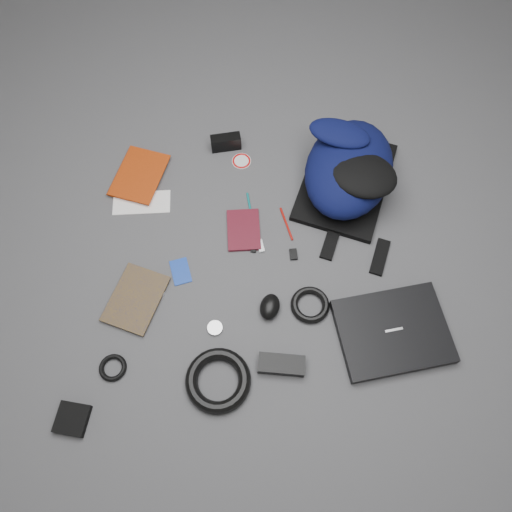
{
  "coord_description": "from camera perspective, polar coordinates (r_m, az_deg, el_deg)",
  "views": [
    {
      "loc": [
        -0.04,
        -0.72,
        1.58
      ],
      "look_at": [
        0.0,
        0.0,
        0.02
      ],
      "focal_mm": 35.0,
      "sensor_mm": 36.0,
      "label": 1
    }
  ],
  "objects": [
    {
      "name": "dvd_case",
      "position": [
        1.78,
        -1.43,
        3.0
      ],
      "size": [
        0.12,
        0.16,
        0.01
      ],
      "primitive_type": "cube",
      "rotation": [
        0.0,
        0.0,
        0.0
      ],
      "color": "#440D16",
      "rests_on": "ground"
    },
    {
      "name": "pen_red",
      "position": [
        1.8,
        3.49,
        3.69
      ],
      "size": [
        0.04,
        0.13,
        0.01
      ],
      "primitive_type": "cylinder",
      "rotation": [
        1.57,
        0.0,
        0.24
      ],
      "color": "#A8130C",
      "rests_on": "ground"
    },
    {
      "name": "cable_coil",
      "position": [
        1.67,
        6.2,
        -5.57
      ],
      "size": [
        0.16,
        0.16,
        0.03
      ],
      "primitive_type": "torus",
      "rotation": [
        0.0,
        0.0,
        0.23
      ],
      "color": "black",
      "rests_on": "ground"
    },
    {
      "name": "pouch",
      "position": [
        1.67,
        -20.27,
        -17.07
      ],
      "size": [
        0.11,
        0.11,
        0.02
      ],
      "primitive_type": "cube",
      "rotation": [
        0.0,
        0.0,
        -0.22
      ],
      "color": "black",
      "rests_on": "ground"
    },
    {
      "name": "power_brick",
      "position": [
        1.6,
        2.93,
        -12.28
      ],
      "size": [
        0.15,
        0.08,
        0.04
      ],
      "primitive_type": "cube",
      "rotation": [
        0.0,
        0.0,
        -0.15
      ],
      "color": "black",
      "rests_on": "ground"
    },
    {
      "name": "comic_book",
      "position": [
        1.75,
        -15.89,
        -3.9
      ],
      "size": [
        0.23,
        0.27,
        0.02
      ],
      "primitive_type": "imported",
      "rotation": [
        0.0,
        0.0,
        -0.41
      ],
      "color": "#99730A",
      "rests_on": "ground"
    },
    {
      "name": "pen_teal",
      "position": [
        1.83,
        -0.67,
        5.42
      ],
      "size": [
        0.02,
        0.13,
        0.01
      ],
      "primitive_type": "cylinder",
      "rotation": [
        1.57,
        0.0,
        0.11
      ],
      "color": "#0C7173",
      "rests_on": "ground"
    },
    {
      "name": "sticker_disc",
      "position": [
        1.94,
        -1.67,
        10.79
      ],
      "size": [
        0.09,
        0.09,
        0.0
      ],
      "primitive_type": "cylinder",
      "rotation": [
        0.0,
        0.0,
        -0.19
      ],
      "color": "white",
      "rests_on": "ground"
    },
    {
      "name": "key_fob",
      "position": [
        1.74,
        4.3,
        0.19
      ],
      "size": [
        0.03,
        0.04,
        0.01
      ],
      "primitive_type": "cube",
      "rotation": [
        0.0,
        0.0,
        0.03
      ],
      "color": "black",
      "rests_on": "ground"
    },
    {
      "name": "compact_camera",
      "position": [
        1.96,
        -3.47,
        12.84
      ],
      "size": [
        0.12,
        0.05,
        0.06
      ],
      "primitive_type": "cube",
      "rotation": [
        0.0,
        0.0,
        0.11
      ],
      "color": "black",
      "rests_on": "ground"
    },
    {
      "name": "ground",
      "position": [
        1.74,
        0.0,
        -0.28
      ],
      "size": [
        4.0,
        4.0,
        0.0
      ],
      "primitive_type": "plane",
      "color": "#4F4F51",
      "rests_on": "ground"
    },
    {
      "name": "id_badge",
      "position": [
        1.74,
        -8.61,
        -1.75
      ],
      "size": [
        0.08,
        0.11,
        0.0
      ],
      "primitive_type": "cube",
      "rotation": [
        0.0,
        0.0,
        0.23
      ],
      "color": "#163CAB",
      "rests_on": "ground"
    },
    {
      "name": "headphone_left",
      "position": [
        1.72,
        -11.1,
        -4.07
      ],
      "size": [
        0.05,
        0.05,
        0.01
      ],
      "primitive_type": "cylinder",
      "rotation": [
        0.0,
        0.0,
        -0.16
      ],
      "color": "#BABBBD",
      "rests_on": "ground"
    },
    {
      "name": "backpack",
      "position": [
        1.84,
        10.57,
        9.81
      ],
      "size": [
        0.48,
        0.56,
        0.2
      ],
      "primitive_type": null,
      "rotation": [
        0.0,
        0.0,
        -0.39
      ],
      "color": "black",
      "rests_on": "ground"
    },
    {
      "name": "mouse",
      "position": [
        1.65,
        1.59,
        -5.82
      ],
      "size": [
        0.09,
        0.11,
        0.05
      ],
      "primitive_type": "ellipsoid",
      "rotation": [
        0.0,
        0.0,
        -0.31
      ],
      "color": "black",
      "rests_on": "ground"
    },
    {
      "name": "textbook_red",
      "position": [
        1.98,
        -15.45,
        9.44
      ],
      "size": [
        0.24,
        0.27,
        0.02
      ],
      "primitive_type": "imported",
      "rotation": [
        0.0,
        0.0,
        -0.34
      ],
      "color": "#942A08",
      "rests_on": "ground"
    },
    {
      "name": "headphone_right",
      "position": [
        1.65,
        -4.71,
        -8.21
      ],
      "size": [
        0.06,
        0.06,
        0.01
      ],
      "primitive_type": "cylinder",
      "rotation": [
        0.0,
        0.0,
        -0.33
      ],
      "color": "#ABABAD",
      "rests_on": "ground"
    },
    {
      "name": "power_cord_coil",
      "position": [
        1.59,
        -4.35,
        -13.98
      ],
      "size": [
        0.25,
        0.25,
        0.04
      ],
      "primitive_type": "torus",
      "rotation": [
        0.0,
        0.0,
        0.28
      ],
      "color": "black",
      "rests_on": "ground"
    },
    {
      "name": "usb_silver",
      "position": [
        1.75,
        0.55,
        1.16
      ],
      "size": [
        0.03,
        0.05,
        0.01
      ],
      "primitive_type": "cube",
      "rotation": [
        0.0,
        0.0,
        0.14
      ],
      "color": "#B1B2B4",
      "rests_on": "ground"
    },
    {
      "name": "laptop",
      "position": [
        1.69,
        15.35,
        -8.31
      ],
      "size": [
        0.38,
        0.32,
        0.03
      ],
      "primitive_type": "cube",
      "rotation": [
        0.0,
        0.0,
        0.13
      ],
      "color": "black",
      "rests_on": "ground"
    },
    {
      "name": "earbud_coil",
      "position": [
        1.67,
        -16.05,
        -12.17
      ],
      "size": [
        0.11,
        0.11,
        0.02
      ],
      "primitive_type": "torus",
      "rotation": [
        0.0,
        0.0,
        0.35
      ],
      "color": "black",
      "rests_on": "ground"
    },
    {
      "name": "envelope",
      "position": [
        1.89,
        -12.93,
        5.97
      ],
      "size": [
        0.21,
        0.1,
        0.0
      ],
      "primitive_type": "cube",
      "rotation": [
        0.0,
        0.0,
        -0.0
      ],
      "color": "white",
      "rests_on": "ground"
    },
    {
      "name": "usb_black",
      "position": [
        1.75,
        -0.23,
        1.18
      ],
      "size": [
        0.03,
        0.05,
        0.01
      ],
      "primitive_type": "cube",
      "rotation": [
        0.0,
        0.0,
        -0.17
      ],
      "color": "black",
      "rests_on": "ground"
    }
  ]
}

